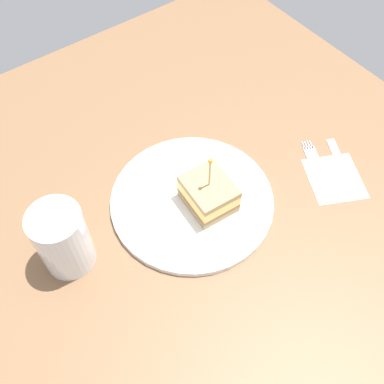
# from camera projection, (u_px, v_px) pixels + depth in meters

# --- Properties ---
(ground_plane) EXTENTS (1.00, 1.00, 0.02)m
(ground_plane) POSITION_uv_depth(u_px,v_px,m) (192.00, 206.00, 0.78)
(ground_plane) COLOR brown
(plate) EXTENTS (0.27, 0.27, 0.01)m
(plate) POSITION_uv_depth(u_px,v_px,m) (192.00, 201.00, 0.77)
(plate) COLOR white
(plate) RESTS_ON ground_plane
(sandwich_half_center) EXTENTS (0.09, 0.08, 0.11)m
(sandwich_half_center) POSITION_uv_depth(u_px,v_px,m) (209.00, 194.00, 0.74)
(sandwich_half_center) COLOR tan
(sandwich_half_center) RESTS_ON plate
(drink_glass) EXTENTS (0.08, 0.08, 0.12)m
(drink_glass) POSITION_uv_depth(u_px,v_px,m) (63.00, 241.00, 0.67)
(drink_glass) COLOR beige
(drink_glass) RESTS_ON ground_plane
(napkin) EXTENTS (0.13, 0.13, 0.00)m
(napkin) POSITION_uv_depth(u_px,v_px,m) (335.00, 178.00, 0.80)
(napkin) COLOR white
(napkin) RESTS_ON ground_plane
(fork) EXTENTS (0.13, 0.07, 0.00)m
(fork) POSITION_uv_depth(u_px,v_px,m) (315.00, 162.00, 0.82)
(fork) COLOR silver
(fork) RESTS_ON ground_plane
(knife) EXTENTS (0.11, 0.07, 0.00)m
(knife) POSITION_uv_depth(u_px,v_px,m) (340.00, 161.00, 0.82)
(knife) COLOR silver
(knife) RESTS_ON ground_plane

